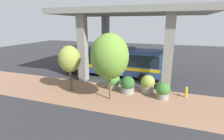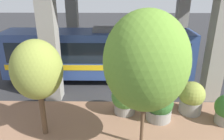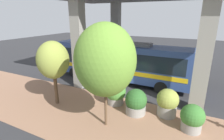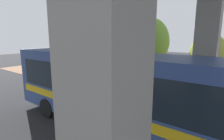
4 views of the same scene
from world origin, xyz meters
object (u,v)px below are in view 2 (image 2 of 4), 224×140
at_px(planter_middle, 125,99).
at_px(street_tree_far, 37,70).
at_px(street_tree_near, 146,62).
at_px(planter_extra, 159,106).
at_px(planter_back, 191,98).
at_px(bus, 99,52).

height_order(planter_middle, street_tree_far, street_tree_far).
xyz_separation_m(planter_middle, street_tree_near, (-2.49, -0.59, 2.93)).
bearing_deg(street_tree_far, planter_extra, -77.35).
height_order(planter_back, street_tree_far, street_tree_far).
xyz_separation_m(planter_middle, planter_extra, (-0.57, -1.67, -0.05)).
height_order(street_tree_near, street_tree_far, street_tree_near).
bearing_deg(street_tree_near, bus, 18.32).
relative_size(planter_extra, street_tree_far, 0.37).
height_order(planter_middle, planter_back, planter_back).
bearing_deg(bus, planter_back, -129.47).
xyz_separation_m(planter_back, planter_extra, (-0.64, 1.77, -0.10)).
xyz_separation_m(bus, street_tree_near, (-6.74, -2.23, 1.75)).
bearing_deg(street_tree_near, street_tree_far, 80.60).
bearing_deg(planter_back, street_tree_far, 104.49).
bearing_deg(planter_back, planter_extra, 109.84).
relative_size(planter_middle, planter_back, 0.96).
bearing_deg(street_tree_near, planter_middle, 13.43).
bearing_deg(street_tree_far, planter_middle, -64.25).
distance_m(bus, planter_extra, 5.98).
bearing_deg(planter_extra, street_tree_near, 150.56).
bearing_deg(planter_middle, bus, 21.06).
relative_size(planter_middle, street_tree_near, 0.30).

